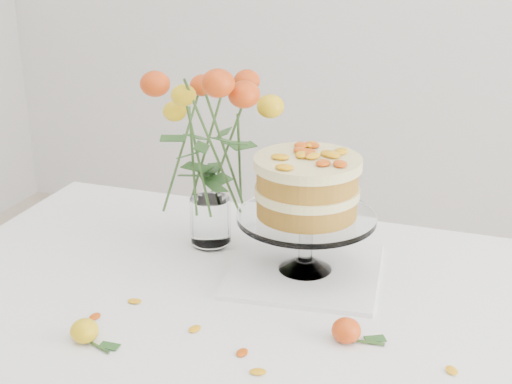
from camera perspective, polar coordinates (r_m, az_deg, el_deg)
table at (r=1.32m, az=1.90°, el=-12.70°), size 1.43×0.93×0.76m
napkin at (r=1.41m, az=3.93°, el=-6.29°), size 0.31×0.31×0.01m
cake_stand at (r=1.34m, az=4.10°, el=-0.03°), size 0.27×0.27×0.24m
rose_vase at (r=1.43m, az=-3.85°, el=4.75°), size 0.35×0.35×0.42m
loose_rose_near at (r=1.22m, az=-13.55°, el=-10.76°), size 0.08×0.05×0.04m
loose_rose_far at (r=1.19m, az=7.26°, el=-10.94°), size 0.09×0.05×0.04m
stray_petal_a at (r=1.23m, az=-4.93°, el=-10.87°), size 0.03×0.02×0.00m
stray_petal_b at (r=1.16m, az=-1.11°, el=-12.75°), size 0.03×0.02×0.00m
stray_petal_c at (r=1.12m, az=0.15°, el=-14.20°), size 0.03×0.02×0.00m
stray_petal_d at (r=1.32m, az=-9.68°, el=-8.61°), size 0.03×0.02×0.00m
stray_petal_e at (r=1.29m, az=-12.76°, el=-9.71°), size 0.03×0.02×0.00m
stray_petal_f at (r=1.16m, az=15.38°, el=-13.61°), size 0.03×0.02×0.00m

